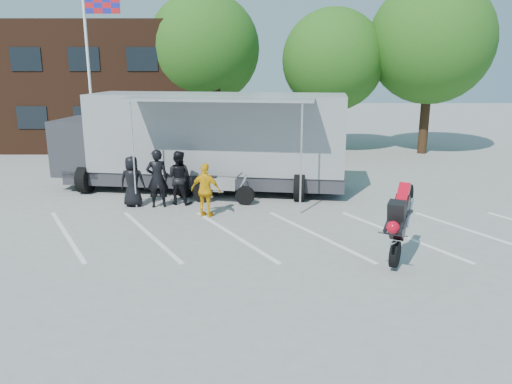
{
  "coord_description": "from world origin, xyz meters",
  "views": [
    {
      "loc": [
        0.85,
        -12.6,
        4.79
      ],
      "look_at": [
        0.86,
        0.9,
        1.3
      ],
      "focal_mm": 35.0,
      "sensor_mm": 36.0,
      "label": 1
    }
  ],
  "objects_px": {
    "tree_left": "(204,49)",
    "spectator_leather_b": "(157,178)",
    "transporter_truck": "(206,189)",
    "spectator_leather_a": "(132,181)",
    "flagpole": "(94,57)",
    "tree_mid": "(333,60)",
    "tree_right": "(431,42)",
    "spectator_hivis": "(206,190)",
    "parked_motorcycle": "(224,203)",
    "spectator_leather_c": "(178,178)",
    "stunt_bike_rider": "(400,259)"
  },
  "relations": [
    {
      "from": "transporter_truck",
      "to": "stunt_bike_rider",
      "type": "height_order",
      "value": "transporter_truck"
    },
    {
      "from": "tree_left",
      "to": "spectator_leather_b",
      "type": "relative_size",
      "value": 4.31
    },
    {
      "from": "flagpole",
      "to": "transporter_truck",
      "type": "distance_m",
      "value": 8.11
    },
    {
      "from": "transporter_truck",
      "to": "stunt_bike_rider",
      "type": "relative_size",
      "value": 5.38
    },
    {
      "from": "parked_motorcycle",
      "to": "spectator_leather_c",
      "type": "bearing_deg",
      "value": 103.69
    },
    {
      "from": "spectator_hivis",
      "to": "spectator_leather_b",
      "type": "bearing_deg",
      "value": -12.8
    },
    {
      "from": "spectator_leather_a",
      "to": "spectator_hivis",
      "type": "bearing_deg",
      "value": 157.55
    },
    {
      "from": "stunt_bike_rider",
      "to": "flagpole",
      "type": "bearing_deg",
      "value": 162.1
    },
    {
      "from": "flagpole",
      "to": "spectator_leather_a",
      "type": "distance_m",
      "value": 7.86
    },
    {
      "from": "tree_right",
      "to": "spectator_leather_b",
      "type": "distance_m",
      "value": 17.09
    },
    {
      "from": "flagpole",
      "to": "tree_right",
      "type": "distance_m",
      "value": 16.88
    },
    {
      "from": "transporter_truck",
      "to": "spectator_leather_c",
      "type": "distance_m",
      "value": 2.37
    },
    {
      "from": "tree_right",
      "to": "tree_left",
      "type": "bearing_deg",
      "value": 172.87
    },
    {
      "from": "stunt_bike_rider",
      "to": "spectator_leather_c",
      "type": "height_order",
      "value": "spectator_leather_c"
    },
    {
      "from": "tree_left",
      "to": "tree_mid",
      "type": "bearing_deg",
      "value": -8.13
    },
    {
      "from": "tree_left",
      "to": "spectator_leather_b",
      "type": "bearing_deg",
      "value": -92.32
    },
    {
      "from": "flagpole",
      "to": "transporter_truck",
      "type": "relative_size",
      "value": 0.69
    },
    {
      "from": "spectator_leather_b",
      "to": "spectator_hivis",
      "type": "relative_size",
      "value": 1.15
    },
    {
      "from": "tree_right",
      "to": "transporter_truck",
      "type": "bearing_deg",
      "value": -143.56
    },
    {
      "from": "parked_motorcycle",
      "to": "spectator_leather_a",
      "type": "relative_size",
      "value": 1.3
    },
    {
      "from": "tree_right",
      "to": "flagpole",
      "type": "bearing_deg",
      "value": -164.52
    },
    {
      "from": "spectator_leather_a",
      "to": "spectator_leather_b",
      "type": "distance_m",
      "value": 0.89
    },
    {
      "from": "spectator_leather_a",
      "to": "tree_right",
      "type": "bearing_deg",
      "value": -139.33
    },
    {
      "from": "flagpole",
      "to": "tree_mid",
      "type": "relative_size",
      "value": 1.04
    },
    {
      "from": "tree_mid",
      "to": "spectator_leather_c",
      "type": "distance_m",
      "value": 13.33
    },
    {
      "from": "transporter_truck",
      "to": "spectator_hivis",
      "type": "xyz_separation_m",
      "value": [
        0.34,
        -3.55,
        0.87
      ]
    },
    {
      "from": "tree_right",
      "to": "stunt_bike_rider",
      "type": "relative_size",
      "value": 4.23
    },
    {
      "from": "parked_motorcycle",
      "to": "spectator_leather_a",
      "type": "height_order",
      "value": "spectator_leather_a"
    },
    {
      "from": "spectator_leather_b",
      "to": "transporter_truck",
      "type": "bearing_deg",
      "value": -132.2
    },
    {
      "from": "tree_right",
      "to": "spectator_leather_c",
      "type": "relative_size",
      "value": 4.85
    },
    {
      "from": "spectator_leather_b",
      "to": "spectator_hivis",
      "type": "height_order",
      "value": "spectator_leather_b"
    },
    {
      "from": "spectator_leather_c",
      "to": "spectator_leather_b",
      "type": "bearing_deg",
      "value": 42.68
    },
    {
      "from": "transporter_truck",
      "to": "tree_right",
      "type": "bearing_deg",
      "value": 44.42
    },
    {
      "from": "tree_mid",
      "to": "spectator_leather_b",
      "type": "distance_m",
      "value": 13.96
    },
    {
      "from": "transporter_truck",
      "to": "spectator_leather_c",
      "type": "xyz_separation_m",
      "value": [
        -0.75,
        -2.04,
        0.94
      ]
    },
    {
      "from": "spectator_leather_c",
      "to": "tree_mid",
      "type": "bearing_deg",
      "value": -109.94
    },
    {
      "from": "flagpole",
      "to": "tree_right",
      "type": "bearing_deg",
      "value": 15.48
    },
    {
      "from": "spectator_leather_c",
      "to": "spectator_hivis",
      "type": "bearing_deg",
      "value": 138.59
    },
    {
      "from": "spectator_leather_b",
      "to": "spectator_leather_c",
      "type": "xyz_separation_m",
      "value": [
        0.66,
        0.38,
        -0.06
      ]
    },
    {
      "from": "transporter_truck",
      "to": "spectator_leather_a",
      "type": "distance_m",
      "value": 3.38
    },
    {
      "from": "parked_motorcycle",
      "to": "spectator_hivis",
      "type": "relative_size",
      "value": 1.31
    },
    {
      "from": "parked_motorcycle",
      "to": "spectator_leather_a",
      "type": "bearing_deg",
      "value": 108.29
    },
    {
      "from": "tree_mid",
      "to": "stunt_bike_rider",
      "type": "bearing_deg",
      "value": -91.81
    },
    {
      "from": "tree_right",
      "to": "spectator_leather_a",
      "type": "xyz_separation_m",
      "value": [
        -13.37,
        -10.5,
        -5.0
      ]
    },
    {
      "from": "tree_mid",
      "to": "spectator_leather_c",
      "type": "height_order",
      "value": "tree_mid"
    },
    {
      "from": "parked_motorcycle",
      "to": "stunt_bike_rider",
      "type": "height_order",
      "value": "stunt_bike_rider"
    },
    {
      "from": "tree_mid",
      "to": "spectator_leather_a",
      "type": "xyz_separation_m",
      "value": [
        -8.37,
        -11.0,
        -4.07
      ]
    },
    {
      "from": "tree_mid",
      "to": "spectator_hivis",
      "type": "relative_size",
      "value": 4.41
    },
    {
      "from": "tree_left",
      "to": "parked_motorcycle",
      "type": "height_order",
      "value": "tree_left"
    },
    {
      "from": "tree_right",
      "to": "parked_motorcycle",
      "type": "relative_size",
      "value": 4.0
    }
  ]
}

